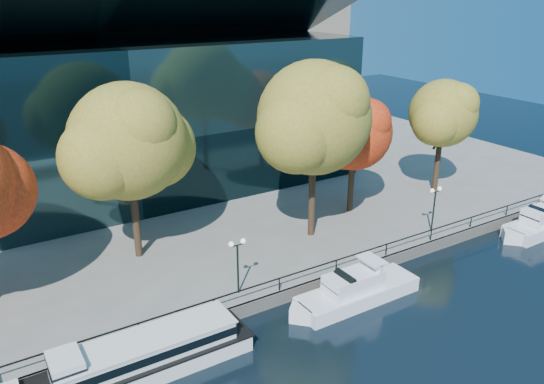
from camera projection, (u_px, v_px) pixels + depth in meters
ground at (306, 326)px, 34.73m from camera, size 160.00×160.00×0.00m
promenade at (131, 169)px, 63.45m from camera, size 90.00×67.08×1.00m
railing at (279, 279)px, 36.62m from camera, size 88.20×0.08×0.99m
convention_building at (100, 114)px, 54.97m from camera, size 50.00×24.57×21.43m
tour_boat at (134, 359)px, 29.89m from camera, size 14.41×3.21×2.73m
cruiser_near at (353, 291)px, 37.05m from camera, size 10.36×2.67×3.00m
cruiser_far at (541, 223)px, 47.69m from camera, size 9.49×2.63×3.10m
tree_2 at (131, 144)px, 38.61m from camera, size 10.81×8.86×13.63m
tree_3 at (317, 120)px, 41.90m from camera, size 11.37×9.32×14.70m
tree_4 at (355, 134)px, 47.73m from camera, size 8.56×7.02×11.02m
tree_5 at (444, 115)px, 52.55m from camera, size 8.40×6.89×11.51m
lamp_1 at (237, 254)px, 35.63m from camera, size 1.26×0.36×4.03m
lamp_2 at (435, 199)px, 44.96m from camera, size 1.26×0.36×4.03m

